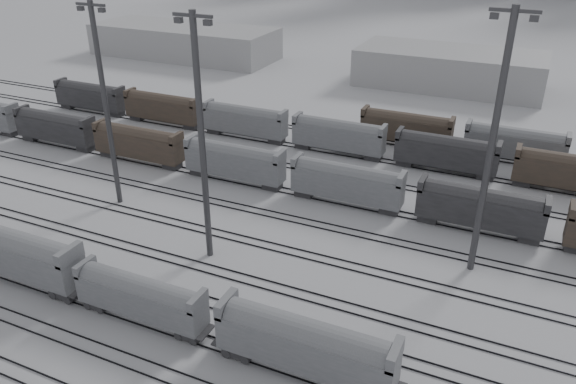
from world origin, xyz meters
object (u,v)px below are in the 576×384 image
at_px(hopper_car_b, 140,296).
at_px(light_mast_c, 201,137).
at_px(hopper_car_c, 305,343).
at_px(hopper_car_a, 15,251).

distance_m(hopper_car_b, light_mast_c, 16.96).
bearing_deg(hopper_car_c, light_mast_c, 143.67).
relative_size(hopper_car_a, light_mast_c, 0.60).
bearing_deg(hopper_car_b, hopper_car_c, -0.00).
relative_size(hopper_car_b, hopper_car_c, 0.87).
bearing_deg(hopper_car_c, hopper_car_a, 180.00).
xyz_separation_m(hopper_car_a, hopper_car_c, (32.72, -0.00, -0.17)).
height_order(hopper_car_c, light_mast_c, light_mast_c).
bearing_deg(hopper_car_b, light_mast_c, 91.75).
bearing_deg(hopper_car_a, hopper_car_b, 0.00).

